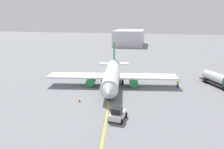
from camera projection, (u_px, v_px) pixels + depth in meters
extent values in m
plane|color=slate|center=(112.00, 87.00, 52.83)|extent=(400.00, 400.00, 0.00)
cylinder|color=white|center=(112.00, 75.00, 52.14)|extent=(22.27, 7.93, 3.61)
cube|color=#238C3D|center=(112.00, 79.00, 52.38)|extent=(20.95, 7.05, 1.01)
cone|color=white|center=(109.00, 92.00, 40.31)|extent=(3.69, 4.01, 3.47)
cone|color=white|center=(114.00, 63.00, 64.47)|extent=(4.80, 3.86, 3.07)
cube|color=#238C3D|center=(114.00, 51.00, 62.93)|extent=(3.21, 0.99, 5.20)
cube|color=white|center=(114.00, 64.00, 63.87)|extent=(4.03, 8.71, 0.24)
cube|color=white|center=(112.00, 76.00, 53.21)|extent=(10.92, 31.49, 0.36)
cylinder|color=#238C3D|center=(134.00, 82.00, 52.48)|extent=(3.55, 2.70, 2.10)
cylinder|color=#238C3D|center=(91.00, 82.00, 53.01)|extent=(3.55, 2.70, 2.10)
cylinder|color=#4C4C51|center=(110.00, 95.00, 43.68)|extent=(0.24, 0.24, 1.17)
cylinder|color=black|center=(110.00, 98.00, 43.82)|extent=(1.16, 0.61, 1.10)
cylinder|color=#4C4C51|center=(123.00, 80.00, 54.35)|extent=(0.24, 0.24, 1.17)
cylinder|color=black|center=(123.00, 82.00, 54.49)|extent=(1.16, 0.61, 1.10)
cylinder|color=#4C4C51|center=(102.00, 80.00, 54.62)|extent=(0.24, 0.24, 1.17)
cylinder|color=black|center=(102.00, 82.00, 54.76)|extent=(1.16, 0.61, 1.10)
cube|color=#2D2D33|center=(216.00, 83.00, 53.42)|extent=(10.05, 6.97, 0.30)
cylinder|color=silver|center=(215.00, 77.00, 53.66)|extent=(7.49, 5.47, 2.30)
cylinder|color=black|center=(224.00, 89.00, 49.18)|extent=(1.13, 0.83, 1.10)
cylinder|color=black|center=(214.00, 80.00, 56.14)|extent=(1.13, 0.83, 1.10)
cylinder|color=black|center=(205.00, 81.00, 55.56)|extent=(1.13, 0.83, 1.10)
cube|color=silver|center=(118.00, 115.00, 35.21)|extent=(3.75, 2.28, 0.90)
cube|color=black|center=(117.00, 111.00, 34.54)|extent=(1.52, 1.71, 0.90)
cylinder|color=black|center=(115.00, 113.00, 36.83)|extent=(0.82, 0.36, 0.80)
cylinder|color=black|center=(126.00, 115.00, 36.20)|extent=(0.82, 0.36, 0.80)
cylinder|color=black|center=(109.00, 120.00, 34.45)|extent=(0.82, 0.36, 0.80)
cylinder|color=black|center=(121.00, 122.00, 33.82)|extent=(0.82, 0.36, 0.80)
cube|color=navy|center=(178.00, 86.00, 51.89)|extent=(0.54, 0.49, 0.85)
cube|color=yellow|center=(178.00, 83.00, 51.71)|extent=(0.63, 0.57, 0.60)
sphere|color=tan|center=(178.00, 81.00, 51.60)|extent=(0.24, 0.24, 0.24)
cone|color=#F2590F|center=(80.00, 100.00, 43.02)|extent=(0.53, 0.53, 0.59)
cone|color=#F2590F|center=(125.00, 108.00, 39.13)|extent=(0.51, 0.51, 0.57)
cube|color=silver|center=(129.00, 38.00, 136.35)|extent=(28.87, 19.25, 9.22)
cube|color=#4C515B|center=(116.00, 40.00, 138.20)|extent=(19.34, 1.57, 6.08)
cube|color=yellow|center=(112.00, 86.00, 52.82)|extent=(59.01, 12.30, 0.01)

